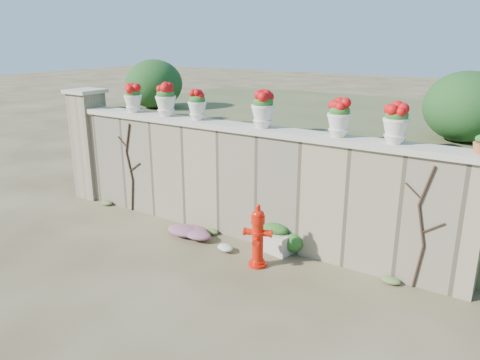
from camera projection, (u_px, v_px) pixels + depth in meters
The scene contains 20 objects.
ground at pixel (181, 273), 7.44m from camera, with size 80.00×80.00×0.00m, color #473923.
stone_wall at pixel (242, 184), 8.58m from camera, with size 8.00×0.40×2.00m, color #8D7E5E.
wall_cap at pixel (242, 128), 8.27m from camera, with size 8.10×0.52×0.10m, color beige.
gate_pillar at pixel (90, 143), 10.68m from camera, with size 0.72×0.72×2.48m.
raised_fill at pixel (315, 150), 11.14m from camera, with size 9.00×6.00×2.00m, color #384C23.
back_shrub_left at pixel (154, 84), 10.76m from camera, with size 1.30×1.30×1.10m, color #143814.
back_shrub_right at pixel (466, 107), 7.30m from camera, with size 1.30×1.30×1.10m, color #143814.
vine_left at pixel (130, 166), 9.81m from camera, with size 0.60×0.04×1.91m.
vine_right at pixel (422, 226), 6.72m from camera, with size 0.60×0.04×1.91m.
fire_hydrant at pixel (258, 236), 7.52m from camera, with size 0.46×0.33×1.06m.
planter_box at pixel (275, 238), 8.14m from camera, with size 0.66×0.44×0.51m.
green_shrub at pixel (288, 240), 8.03m from camera, with size 0.52×0.47×0.50m, color #1E5119.
magenta_clump at pixel (194, 231), 8.73m from camera, with size 0.93×0.62×0.25m, color #B3238B.
white_flowers at pixel (223, 247), 8.14m from camera, with size 0.46×0.37×0.17m, color white.
urn_pot_0 at pixel (133, 98), 9.57m from camera, with size 0.37×0.37×0.58m.
urn_pot_1 at pixel (166, 100), 9.09m from camera, with size 0.40×0.40×0.63m.
urn_pot_2 at pixel (197, 105), 8.70m from camera, with size 0.35×0.35×0.55m.
urn_pot_3 at pixel (263, 109), 7.94m from camera, with size 0.40×0.40×0.63m.
urn_pot_4 at pixel (339, 118), 7.23m from camera, with size 0.37×0.37×0.59m.
urn_pot_5 at pixel (396, 123), 6.78m from camera, with size 0.38×0.38×0.60m.
Camera 1 is at (4.44, -5.06, 3.61)m, focal length 35.00 mm.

